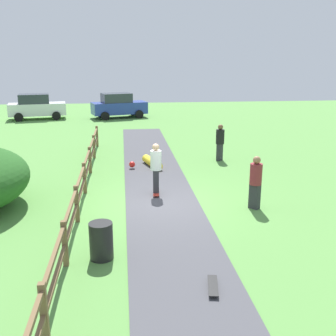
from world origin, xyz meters
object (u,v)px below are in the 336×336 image
object	(u,v)px
trash_bin	(101,241)
parked_car_white	(37,107)
bystander_maroon	(256,180)
parked_car_blue	(119,106)
bystander_black	(220,141)
skateboard_loose	(213,286)
skater_riding	(156,166)
skater_fallen	(151,162)

from	to	relation	value
trash_bin	parked_car_white	distance (m)	23.83
bystander_maroon	parked_car_blue	distance (m)	20.75
bystander_black	bystander_maroon	size ratio (longest dim) A/B	0.99
skateboard_loose	skater_riding	bearing A→B (deg)	96.30
trash_bin	parked_car_blue	bearing A→B (deg)	89.26
trash_bin	skater_fallen	size ratio (longest dim) A/B	0.55
trash_bin	parked_car_white	bearing A→B (deg)	104.45
trash_bin	bystander_maroon	bearing A→B (deg)	30.83
bystander_maroon	parked_car_white	xyz separation A→B (m)	(-10.59, 20.30, 0.02)
skateboard_loose	parked_car_white	distance (m)	26.05
trash_bin	bystander_maroon	xyz separation A→B (m)	(4.64, 2.77, 0.48)
skater_fallen	parked_car_blue	distance (m)	15.05
skater_riding	bystander_black	world-z (taller)	skater_riding
trash_bin	skater_fallen	xyz separation A→B (m)	(1.74, 8.10, -0.25)
trash_bin	bystander_black	xyz separation A→B (m)	(4.99, 8.90, 0.47)
skater_fallen	bystander_black	distance (m)	3.43
skater_riding	skateboard_loose	bearing A→B (deg)	-83.70
skateboard_loose	trash_bin	bearing A→B (deg)	145.32
skateboard_loose	bystander_black	size ratio (longest dim) A/B	0.49
trash_bin	parked_car_white	xyz separation A→B (m)	(-5.95, 23.07, 0.51)
skater_fallen	parked_car_white	world-z (taller)	parked_car_white
skater_fallen	bystander_maroon	size ratio (longest dim) A/B	0.96
skateboard_loose	bystander_maroon	bearing A→B (deg)	62.24
bystander_black	parked_car_blue	xyz separation A→B (m)	(-4.69, 14.17, 0.04)
skater_fallen	parked_car_blue	xyz separation A→B (m)	(-1.44, 14.97, 0.76)
skater_riding	bystander_black	size ratio (longest dim) A/B	1.07
bystander_maroon	parked_car_white	world-z (taller)	parked_car_white
trash_bin	skater_riding	bearing A→B (deg)	69.27
trash_bin	skater_riding	world-z (taller)	skater_riding
trash_bin	skater_riding	distance (m)	4.75
skater_fallen	bystander_black	bearing A→B (deg)	13.73
skateboard_loose	parked_car_white	size ratio (longest dim) A/B	0.19
bystander_maroon	skater_riding	bearing A→B (deg)	151.12
bystander_maroon	parked_car_white	distance (m)	22.90
skater_fallen	parked_car_white	distance (m)	16.84
parked_car_blue	bystander_black	bearing A→B (deg)	-71.67
bystander_maroon	parked_car_blue	world-z (taller)	parked_car_blue
bystander_black	parked_car_white	world-z (taller)	parked_car_white
skater_riding	parked_car_white	size ratio (longest dim) A/B	0.41
trash_bin	bystander_maroon	size ratio (longest dim) A/B	0.53
skater_fallen	skateboard_loose	distance (m)	9.73
skater_fallen	trash_bin	bearing A→B (deg)	-102.11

